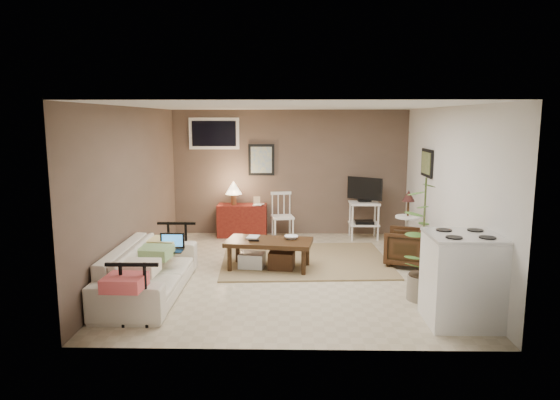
{
  "coord_description": "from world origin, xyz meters",
  "views": [
    {
      "loc": [
        0.0,
        -7.07,
        2.23
      ],
      "look_at": [
        -0.15,
        0.35,
        1.02
      ],
      "focal_mm": 32.0,
      "sensor_mm": 36.0,
      "label": 1
    }
  ],
  "objects_px": {
    "armchair": "(406,245)",
    "potted_plant": "(424,235)",
    "tv_stand": "(364,206)",
    "coffee_table": "(269,252)",
    "stove": "(462,279)",
    "red_console": "(242,217)",
    "side_table": "(408,215)",
    "sofa": "(149,262)",
    "spindle_chair": "(282,217)"
  },
  "relations": [
    {
      "from": "tv_stand",
      "to": "potted_plant",
      "type": "distance_m",
      "value": 3.23
    },
    {
      "from": "red_console",
      "to": "stove",
      "type": "relative_size",
      "value": 1.06
    },
    {
      "from": "coffee_table",
      "to": "armchair",
      "type": "bearing_deg",
      "value": 6.92
    },
    {
      "from": "sofa",
      "to": "armchair",
      "type": "bearing_deg",
      "value": -69.64
    },
    {
      "from": "red_console",
      "to": "side_table",
      "type": "xyz_separation_m",
      "value": [
        2.86,
        -1.25,
        0.3
      ]
    },
    {
      "from": "tv_stand",
      "to": "stove",
      "type": "height_order",
      "value": "tv_stand"
    },
    {
      "from": "sofa",
      "to": "potted_plant",
      "type": "relative_size",
      "value": 1.38
    },
    {
      "from": "coffee_table",
      "to": "armchair",
      "type": "height_order",
      "value": "armchair"
    },
    {
      "from": "sofa",
      "to": "potted_plant",
      "type": "bearing_deg",
      "value": -92.38
    },
    {
      "from": "sofa",
      "to": "tv_stand",
      "type": "bearing_deg",
      "value": -46.07
    },
    {
      "from": "armchair",
      "to": "potted_plant",
      "type": "relative_size",
      "value": 0.4
    },
    {
      "from": "tv_stand",
      "to": "coffee_table",
      "type": "bearing_deg",
      "value": -130.5
    },
    {
      "from": "side_table",
      "to": "stove",
      "type": "bearing_deg",
      "value": -91.01
    },
    {
      "from": "red_console",
      "to": "tv_stand",
      "type": "relative_size",
      "value": 0.93
    },
    {
      "from": "stove",
      "to": "potted_plant",
      "type": "bearing_deg",
      "value": 109.39
    },
    {
      "from": "sofa",
      "to": "side_table",
      "type": "distance_m",
      "value": 4.22
    },
    {
      "from": "coffee_table",
      "to": "stove",
      "type": "xyz_separation_m",
      "value": [
        2.2,
        -1.93,
        0.24
      ]
    },
    {
      "from": "coffee_table",
      "to": "red_console",
      "type": "relative_size",
      "value": 1.25
    },
    {
      "from": "stove",
      "to": "coffee_table",
      "type": "bearing_deg",
      "value": 138.8
    },
    {
      "from": "tv_stand",
      "to": "side_table",
      "type": "bearing_deg",
      "value": -64.27
    },
    {
      "from": "red_console",
      "to": "stove",
      "type": "bearing_deg",
      "value": -55.23
    },
    {
      "from": "coffee_table",
      "to": "potted_plant",
      "type": "xyz_separation_m",
      "value": [
        1.95,
        -1.22,
        0.56
      ]
    },
    {
      "from": "red_console",
      "to": "armchair",
      "type": "relative_size",
      "value": 1.71
    },
    {
      "from": "side_table",
      "to": "coffee_table",
      "type": "bearing_deg",
      "value": -158.97
    },
    {
      "from": "side_table",
      "to": "potted_plant",
      "type": "bearing_deg",
      "value": -98.16
    },
    {
      "from": "spindle_chair",
      "to": "side_table",
      "type": "height_order",
      "value": "side_table"
    },
    {
      "from": "side_table",
      "to": "armchair",
      "type": "xyz_separation_m",
      "value": [
        -0.15,
        -0.61,
        -0.36
      ]
    },
    {
      "from": "sofa",
      "to": "stove",
      "type": "xyz_separation_m",
      "value": [
        3.69,
        -0.85,
        0.08
      ]
    },
    {
      "from": "coffee_table",
      "to": "potted_plant",
      "type": "height_order",
      "value": "potted_plant"
    },
    {
      "from": "red_console",
      "to": "side_table",
      "type": "distance_m",
      "value": 3.14
    },
    {
      "from": "spindle_chair",
      "to": "tv_stand",
      "type": "height_order",
      "value": "tv_stand"
    },
    {
      "from": "spindle_chair",
      "to": "stove",
      "type": "relative_size",
      "value": 0.85
    },
    {
      "from": "sofa",
      "to": "spindle_chair",
      "type": "bearing_deg",
      "value": -28.47
    },
    {
      "from": "tv_stand",
      "to": "potted_plant",
      "type": "xyz_separation_m",
      "value": [
        0.25,
        -3.22,
        0.22
      ]
    },
    {
      "from": "red_console",
      "to": "sofa",
      "type": "bearing_deg",
      "value": -105.34
    },
    {
      "from": "armchair",
      "to": "potted_plant",
      "type": "bearing_deg",
      "value": 14.14
    },
    {
      "from": "spindle_chair",
      "to": "potted_plant",
      "type": "bearing_deg",
      "value": -61.0
    },
    {
      "from": "sofa",
      "to": "red_console",
      "type": "xyz_separation_m",
      "value": [
        0.88,
        3.2,
        -0.05
      ]
    },
    {
      "from": "potted_plant",
      "to": "sofa",
      "type": "bearing_deg",
      "value": 177.62
    },
    {
      "from": "potted_plant",
      "to": "stove",
      "type": "xyz_separation_m",
      "value": [
        0.25,
        -0.71,
        -0.32
      ]
    },
    {
      "from": "coffee_table",
      "to": "sofa",
      "type": "distance_m",
      "value": 1.84
    },
    {
      "from": "tv_stand",
      "to": "armchair",
      "type": "bearing_deg",
      "value": -77.15
    },
    {
      "from": "sofa",
      "to": "armchair",
      "type": "height_order",
      "value": "sofa"
    },
    {
      "from": "red_console",
      "to": "side_table",
      "type": "relative_size",
      "value": 0.99
    },
    {
      "from": "potted_plant",
      "to": "stove",
      "type": "height_order",
      "value": "potted_plant"
    },
    {
      "from": "coffee_table",
      "to": "stove",
      "type": "height_order",
      "value": "stove"
    },
    {
      "from": "spindle_chair",
      "to": "tv_stand",
      "type": "relative_size",
      "value": 0.75
    },
    {
      "from": "red_console",
      "to": "potted_plant",
      "type": "distance_m",
      "value": 4.23
    },
    {
      "from": "sofa",
      "to": "red_console",
      "type": "distance_m",
      "value": 3.31
    },
    {
      "from": "coffee_table",
      "to": "sofa",
      "type": "relative_size",
      "value": 0.62
    }
  ]
}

